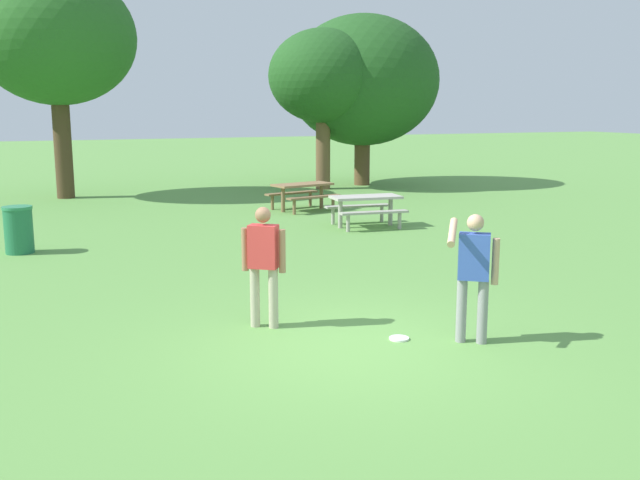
{
  "coord_description": "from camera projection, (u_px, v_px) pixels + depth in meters",
  "views": [
    {
      "loc": [
        -3.59,
        -7.68,
        2.94
      ],
      "look_at": [
        0.42,
        1.9,
        1.0
      ],
      "focal_mm": 40.23,
      "sensor_mm": 36.0,
      "label": 1
    }
  ],
  "objects": [
    {
      "name": "person_thrower",
      "position": [
        264.0,
        259.0,
        9.53
      ],
      "size": [
        0.51,
        0.4,
        1.64
      ],
      "color": "#B7AD93",
      "rests_on": "ground"
    },
    {
      "name": "person_catcher",
      "position": [
        474.0,
        268.0,
        8.88
      ],
      "size": [
        0.83,
        0.53,
        1.64
      ],
      "color": "gray",
      "rests_on": "ground"
    },
    {
      "name": "ground_plane",
      "position": [
        348.0,
        348.0,
        8.86
      ],
      "size": [
        120.0,
        120.0,
        0.0
      ],
      "primitive_type": "plane",
      "color": "#609947"
    },
    {
      "name": "frisbee",
      "position": [
        399.0,
        338.0,
        9.18
      ],
      "size": [
        0.26,
        0.26,
        0.03
      ],
      "primitive_type": "cylinder",
      "color": "white",
      "rests_on": "ground"
    },
    {
      "name": "picnic_table_far",
      "position": [
        303.0,
        191.0,
        20.53
      ],
      "size": [
        1.97,
        1.75,
        0.77
      ],
      "color": "olive",
      "rests_on": "ground"
    },
    {
      "name": "tree_far_right",
      "position": [
        323.0,
        77.0,
        25.25
      ],
      "size": [
        3.87,
        3.87,
        5.65
      ],
      "color": "brown",
      "rests_on": "ground"
    },
    {
      "name": "tree_broad_center",
      "position": [
        56.0,
        38.0,
        22.48
      ],
      "size": [
        4.98,
        4.98,
        7.2
      ],
      "color": "#4C3823",
      "rests_on": "ground"
    },
    {
      "name": "tree_slender_mid",
      "position": [
        363.0,
        81.0,
        26.63
      ],
      "size": [
        5.65,
        5.65,
        6.3
      ],
      "color": "brown",
      "rests_on": "ground"
    },
    {
      "name": "trash_can_beside_table",
      "position": [
        19.0,
        230.0,
        14.51
      ],
      "size": [
        0.59,
        0.59,
        0.96
      ],
      "color": "#237047",
      "rests_on": "ground"
    },
    {
      "name": "picnic_table_near",
      "position": [
        366.0,
        204.0,
        17.69
      ],
      "size": [
        1.83,
        1.58,
        0.77
      ],
      "color": "#B2ADA3",
      "rests_on": "ground"
    }
  ]
}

